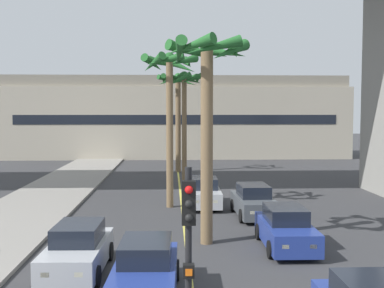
{
  "coord_description": "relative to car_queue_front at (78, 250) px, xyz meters",
  "views": [
    {
      "loc": [
        -0.58,
        0.47,
        5.17
      ],
      "look_at": [
        0.0,
        14.0,
        4.25
      ],
      "focal_mm": 45.6,
      "sensor_mm": 36.0,
      "label": 1
    }
  ],
  "objects": [
    {
      "name": "palm_tree_mid_median",
      "position": [
        3.97,
        19.76,
        5.71
      ],
      "size": [
        2.8,
        2.96,
        8.02
      ],
      "color": "brown",
      "rests_on": "ground"
    },
    {
      "name": "car_queue_second",
      "position": [
        7.31,
        2.5,
        0.0
      ],
      "size": [
        1.87,
        4.12,
        1.56
      ],
      "color": "navy",
      "rests_on": "ground"
    },
    {
      "name": "pier_building_backdrop",
      "position": [
        3.57,
        39.73,
        3.69
      ],
      "size": [
        37.71,
        8.04,
        8.95
      ],
      "color": "#BCB29E",
      "rests_on": "ground"
    },
    {
      "name": "lane_stripe_center",
      "position": [
        3.57,
        8.09,
        -0.72
      ],
      "size": [
        0.14,
        56.0,
        0.01
      ],
      "primitive_type": "cube",
      "color": "#DBCC4C",
      "rests_on": "ground"
    },
    {
      "name": "car_queue_front",
      "position": [
        0.0,
        0.0,
        0.0
      ],
      "size": [
        1.92,
        4.14,
        1.56
      ],
      "color": "#B7BABF",
      "rests_on": "ground"
    },
    {
      "name": "car_queue_third",
      "position": [
        4.77,
        10.72,
        0.0
      ],
      "size": [
        1.89,
        4.13,
        1.56
      ],
      "color": "#B7BABF",
      "rests_on": "ground"
    },
    {
      "name": "palm_tree_far_median",
      "position": [
        4.39,
        3.24,
        5.55
      ],
      "size": [
        3.33,
        3.36,
        8.03
      ],
      "color": "brown",
      "rests_on": "ground"
    },
    {
      "name": "palm_tree_farthest_median",
      "position": [
        2.94,
        10.53,
        5.96
      ],
      "size": [
        3.12,
        3.13,
        8.26
      ],
      "color": "brown",
      "rests_on": "ground"
    },
    {
      "name": "palm_tree_near_median",
      "position": [
        3.55,
        25.78,
        5.72
      ],
      "size": [
        3.55,
        3.72,
        8.35
      ],
      "color": "brown",
      "rests_on": "ground"
    },
    {
      "name": "car_queue_fifth",
      "position": [
        7.03,
        8.01,
        0.0
      ],
      "size": [
        1.92,
        4.15,
        1.56
      ],
      "color": "#4C5156",
      "rests_on": "ground"
    },
    {
      "name": "car_queue_sixth",
      "position": [
        2.27,
        -2.07,
        0.0
      ],
      "size": [
        1.93,
        4.15,
        1.56
      ],
      "color": "navy",
      "rests_on": "ground"
    },
    {
      "name": "traffic_light_median_near",
      "position": [
        3.29,
        -7.12,
        1.99
      ],
      "size": [
        0.24,
        0.37,
        4.2
      ],
      "color": "black",
      "rests_on": "ground"
    }
  ]
}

